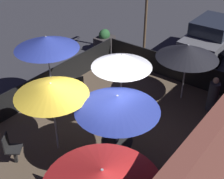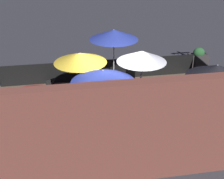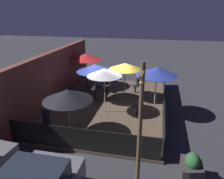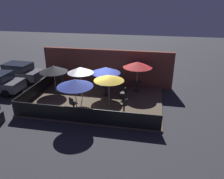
# 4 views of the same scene
# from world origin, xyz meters

# --- Properties ---
(ground_plane) EXTENTS (60.00, 60.00, 0.00)m
(ground_plane) POSITION_xyz_m (0.00, 0.00, 0.00)
(ground_plane) COLOR #2D2D33
(patio_deck) EXTENTS (9.12, 6.28, 0.12)m
(patio_deck) POSITION_xyz_m (0.00, 0.00, 0.06)
(patio_deck) COLOR brown
(patio_deck) RESTS_ON ground_plane
(building_wall) EXTENTS (10.72, 0.36, 3.00)m
(building_wall) POSITION_xyz_m (0.00, 3.37, 1.50)
(building_wall) COLOR brown
(building_wall) RESTS_ON ground_plane
(fence_front) EXTENTS (8.92, 0.05, 0.95)m
(fence_front) POSITION_xyz_m (0.00, -3.09, 0.59)
(fence_front) COLOR black
(fence_front) RESTS_ON patio_deck
(fence_side_left) EXTENTS (0.05, 6.08, 0.95)m
(fence_side_left) POSITION_xyz_m (-4.51, 0.00, 0.59)
(fence_side_left) COLOR black
(fence_side_left) RESTS_ON patio_deck
(patio_umbrella_0) EXTENTS (2.13, 2.13, 2.18)m
(patio_umbrella_0) POSITION_xyz_m (0.46, 0.91, 2.09)
(patio_umbrella_0) COLOR #B2B2B7
(patio_umbrella_0) RESTS_ON patio_deck
(patio_umbrella_1) EXTENTS (2.19, 2.19, 2.34)m
(patio_umbrella_1) POSITION_xyz_m (2.62, 2.19, 2.25)
(patio_umbrella_1) COLOR #B2B2B7
(patio_umbrella_1) RESTS_ON patio_deck
(patio_umbrella_2) EXTENTS (2.09, 2.09, 2.47)m
(patio_umbrella_2) POSITION_xyz_m (-0.53, -2.61, 2.38)
(patio_umbrella_2) COLOR #B2B2B7
(patio_umbrella_2) RESTS_ON patio_deck
(patio_umbrella_3) EXTENTS (1.79, 1.79, 2.39)m
(patio_umbrella_3) POSITION_xyz_m (-1.07, -0.06, 2.31)
(patio_umbrella_3) COLOR #B2B2B7
(patio_umbrella_3) RESTS_ON patio_deck
(patio_umbrella_4) EXTENTS (2.09, 2.09, 2.07)m
(patio_umbrella_4) POSITION_xyz_m (-3.50, 0.88, 1.96)
(patio_umbrella_4) COLOR #B2B2B7
(patio_umbrella_4) RESTS_ON patio_deck
(patio_umbrella_5) EXTENTS (1.96, 1.96, 2.20)m
(patio_umbrella_5) POSITION_xyz_m (1.05, -0.76, 2.14)
(patio_umbrella_5) COLOR #B2B2B7
(patio_umbrella_5) RESTS_ON patio_deck
(dining_table_0) EXTENTS (0.83, 0.83, 0.77)m
(dining_table_0) POSITION_xyz_m (0.46, 0.91, 0.72)
(dining_table_0) COLOR black
(dining_table_0) RESTS_ON patio_deck
(patio_chair_0) EXTENTS (0.56, 0.56, 0.93)m
(patio_chair_0) POSITION_xyz_m (2.17, -1.33, 0.63)
(patio_chair_0) COLOR black
(patio_chair_0) RESTS_ON patio_deck
(patio_chair_1) EXTENTS (0.54, 0.54, 0.95)m
(patio_chair_1) POSITION_xyz_m (-1.08, -1.84, 0.65)
(patio_chair_1) COLOR black
(patio_chair_1) RESTS_ON patio_deck
(patio_chair_2) EXTENTS (0.49, 0.49, 0.92)m
(patio_chair_2) POSITION_xyz_m (1.87, 0.54, 0.62)
(patio_chair_2) COLOR black
(patio_chair_2) RESTS_ON patio_deck
(patron_0) EXTENTS (0.48, 0.48, 1.24)m
(patron_0) POSITION_xyz_m (-3.46, 2.00, 0.68)
(patron_0) COLOR #333338
(patron_0) RESTS_ON patio_deck
(planter_box) EXTENTS (0.91, 0.64, 1.06)m
(planter_box) POSITION_xyz_m (-5.16, -3.97, 0.46)
(planter_box) COLOR #332D2D
(planter_box) RESTS_ON ground_plane
(light_post) EXTENTS (1.10, 0.12, 4.11)m
(light_post) POSITION_xyz_m (-6.06, -2.34, 2.29)
(light_post) COLOR brown
(light_post) RESTS_ON ground_plane
(parked_car_0) EXTENTS (3.89, 1.82, 1.62)m
(parked_car_0) POSITION_xyz_m (-7.95, 0.12, 0.84)
(parked_car_0) COLOR #5B5B60
(parked_car_0) RESTS_ON ground_plane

